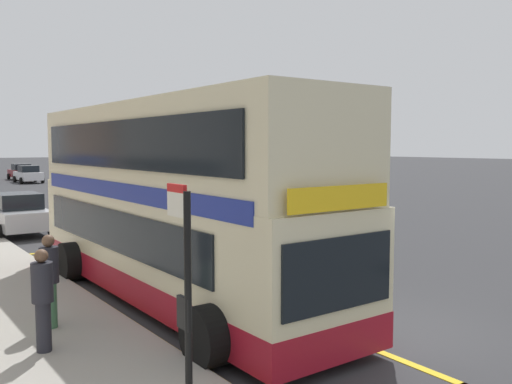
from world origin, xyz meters
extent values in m
plane|color=#333335|center=(0.00, 32.00, 0.00)|extent=(260.00, 260.00, 0.00)
cube|color=beige|center=(-2.45, 4.47, 1.35)|extent=(2.47, 10.70, 2.30)
cube|color=beige|center=(-2.45, 4.47, 3.45)|extent=(2.45, 10.48, 1.90)
cube|color=maroon|center=(-2.45, 4.47, 0.50)|extent=(2.49, 10.72, 0.60)
cube|color=navy|center=(-2.45, 4.47, 2.52)|extent=(2.50, 9.84, 0.36)
cube|color=black|center=(-3.71, 4.87, 1.65)|extent=(0.04, 8.56, 0.90)
cube|color=black|center=(-3.71, 4.47, 3.50)|extent=(0.04, 9.41, 1.00)
cube|color=black|center=(-2.45, -0.89, 1.60)|extent=(2.17, 0.04, 1.10)
cube|color=yellow|center=(-2.45, -0.89, 2.72)|extent=(1.98, 0.04, 0.36)
cylinder|color=black|center=(-3.78, 0.62, 0.50)|extent=(0.56, 1.00, 1.00)
cylinder|color=black|center=(-1.12, 0.62, 0.50)|extent=(0.56, 1.00, 1.00)
cylinder|color=black|center=(-3.78, 7.41, 0.50)|extent=(0.56, 1.00, 1.00)
cylinder|color=black|center=(-1.12, 7.41, 0.50)|extent=(0.56, 1.00, 1.00)
cube|color=gold|center=(-3.92, 4.73, 0.01)|extent=(0.16, 13.94, 0.01)
cube|color=gold|center=(-1.14, 4.73, 0.01)|extent=(0.16, 13.94, 0.01)
cube|color=gold|center=(-2.53, 11.62, 0.01)|extent=(2.94, 0.16, 0.01)
cylinder|color=black|center=(-4.96, -0.86, 1.54)|extent=(0.09, 0.09, 2.80)
cube|color=silver|center=(-4.96, -0.61, 2.76)|extent=(0.05, 0.42, 0.30)
cube|color=red|center=(-4.96, -0.61, 2.96)|extent=(0.05, 0.42, 0.10)
cube|color=black|center=(-4.96, -0.76, 1.44)|extent=(0.06, 0.28, 0.40)
cube|color=#B2B5BA|center=(-3.17, 16.19, 0.66)|extent=(1.76, 4.20, 0.72)
cube|color=black|center=(-3.17, 16.09, 1.32)|extent=(1.52, 1.90, 0.60)
cylinder|color=black|center=(-2.23, 17.49, 0.30)|extent=(0.22, 0.60, 0.60)
cylinder|color=black|center=(-2.23, 14.89, 0.30)|extent=(0.22, 0.60, 0.60)
cube|color=maroon|center=(5.05, 52.30, 0.66)|extent=(1.76, 4.20, 0.72)
cube|color=black|center=(5.05, 52.20, 1.32)|extent=(1.52, 1.90, 0.60)
cylinder|color=black|center=(4.12, 53.61, 0.30)|extent=(0.22, 0.60, 0.60)
cylinder|color=black|center=(5.99, 53.61, 0.30)|extent=(0.22, 0.60, 0.60)
cylinder|color=black|center=(4.12, 51.00, 0.30)|extent=(0.22, 0.60, 0.60)
cylinder|color=black|center=(5.99, 51.00, 0.30)|extent=(0.22, 0.60, 0.60)
cube|color=silver|center=(4.51, 47.04, 0.66)|extent=(1.76, 4.20, 0.72)
cube|color=black|center=(4.51, 46.94, 1.32)|extent=(1.52, 1.90, 0.60)
cylinder|color=black|center=(3.57, 48.35, 0.30)|extent=(0.22, 0.60, 0.60)
cylinder|color=black|center=(5.44, 48.35, 0.30)|extent=(0.22, 0.60, 0.60)
cylinder|color=black|center=(3.57, 45.74, 0.30)|extent=(0.22, 0.60, 0.60)
cylinder|color=black|center=(5.44, 45.74, 0.30)|extent=(0.22, 0.60, 0.60)
cylinder|color=#26262D|center=(-5.79, 2.45, 0.55)|extent=(0.24, 0.24, 0.82)
cylinder|color=#26262D|center=(-5.79, 2.45, 1.28)|extent=(0.34, 0.34, 0.65)
sphere|color=brown|center=(-5.79, 2.45, 1.71)|extent=(0.22, 0.22, 0.22)
cylinder|color=#3F724C|center=(-5.38, 3.58, 0.56)|extent=(0.24, 0.24, 0.84)
cylinder|color=#26262D|center=(-5.38, 3.58, 1.31)|extent=(0.34, 0.34, 0.66)
sphere|color=brown|center=(-5.38, 3.58, 1.75)|extent=(0.22, 0.22, 0.22)
camera|label=1|loc=(-8.04, -6.48, 3.48)|focal=37.96mm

